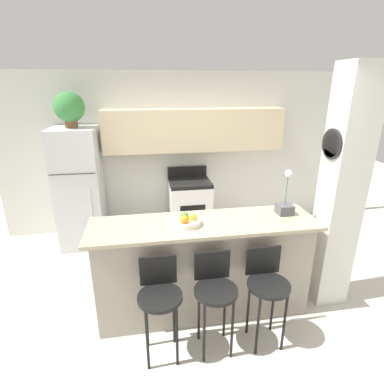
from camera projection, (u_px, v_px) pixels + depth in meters
The scene contains 13 objects.
ground_plane at pixel (203, 309), 3.31m from camera, with size 14.00×14.00×0.00m, color beige.
wall_back at pixel (184, 144), 4.82m from camera, with size 5.60×0.38×2.55m.
pillar_right at pixel (341, 194), 3.09m from camera, with size 0.38×0.32×2.55m.
counter_bar at pixel (204, 268), 3.13m from camera, with size 2.28×0.62×1.06m.
refrigerator at pixel (80, 188), 4.45m from camera, with size 0.63×0.72×1.78m.
stove_range at pixel (190, 207), 4.90m from camera, with size 0.65×0.60×1.07m.
bar_stool_left at pixel (160, 295), 2.58m from camera, with size 0.39×0.39×0.94m.
bar_stool_mid at pixel (215, 289), 2.65m from camera, with size 0.39×0.39×0.94m.
bar_stool_right at pixel (267, 284), 2.73m from camera, with size 0.39×0.39×0.94m.
potted_plant_on_fridge at pixel (69, 108), 4.06m from camera, with size 0.41×0.41×0.48m.
orchid_vase at pixel (285, 205), 3.12m from camera, with size 0.16×0.16×0.48m.
fruit_bowl at pixel (187, 221), 2.89m from camera, with size 0.26×0.26×0.12m.
trash_bin at pixel (120, 235), 4.53m from camera, with size 0.28×0.28×0.38m.
Camera 1 is at (-0.56, -2.63, 2.33)m, focal length 28.00 mm.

